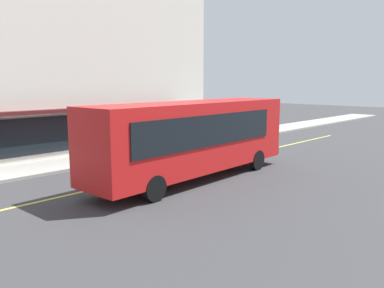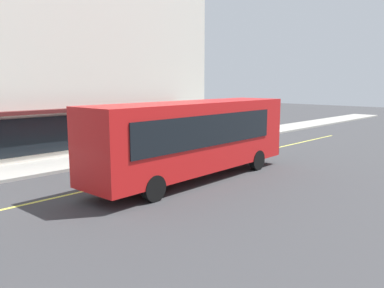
# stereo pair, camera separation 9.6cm
# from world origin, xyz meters

# --- Properties ---
(ground) EXTENTS (120.00, 120.00, 0.00)m
(ground) POSITION_xyz_m (0.00, 0.00, 0.00)
(ground) COLOR #38383A
(sidewalk) EXTENTS (80.00, 3.07, 0.15)m
(sidewalk) POSITION_xyz_m (0.00, 5.19, 0.07)
(sidewalk) COLOR #9E9B93
(sidewalk) RESTS_ON ground
(lane_centre_stripe) EXTENTS (36.00, 0.16, 0.01)m
(lane_centre_stripe) POSITION_xyz_m (0.00, 0.00, 0.00)
(lane_centre_stripe) COLOR #D8D14C
(lane_centre_stripe) RESTS_ON ground
(storefront_building) EXTENTS (20.77, 9.86, 13.99)m
(storefront_building) POSITION_xyz_m (-0.72, 11.35, 6.99)
(storefront_building) COLOR silver
(storefront_building) RESTS_ON ground
(bus) EXTENTS (11.21, 2.93, 3.50)m
(bus) POSITION_xyz_m (-0.51, -1.81, 1.99)
(bus) COLOR red
(bus) RESTS_ON ground
(pedestrian_by_curb) EXTENTS (0.34, 0.34, 1.59)m
(pedestrian_by_curb) POSITION_xyz_m (10.09, 6.01, 1.10)
(pedestrian_by_curb) COLOR black
(pedestrian_by_curb) RESTS_ON sidewalk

